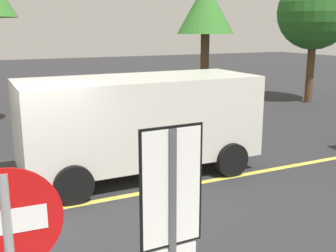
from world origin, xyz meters
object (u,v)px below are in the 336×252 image
at_px(white_van, 139,119).
at_px(tree_centre_verge, 206,10).
at_px(tree_left_verge, 315,13).
at_px(speed_limit_sign, 171,219).

xyz_separation_m(white_van, tree_centre_verge, (5.75, 6.85, 2.71)).
height_order(white_van, tree_centre_verge, tree_centre_verge).
xyz_separation_m(tree_left_verge, tree_centre_verge, (-4.67, 1.30, 0.09)).
height_order(speed_limit_sign, tree_centre_verge, tree_centre_verge).
bearing_deg(tree_left_verge, speed_limit_sign, -137.94).
bearing_deg(tree_left_verge, tree_centre_verge, 164.44).
bearing_deg(white_van, tree_left_verge, 28.04).
bearing_deg(tree_left_verge, white_van, -151.96).
xyz_separation_m(white_van, tree_left_verge, (10.42, 5.55, 2.62)).
relative_size(tree_left_verge, tree_centre_verge, 1.08).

